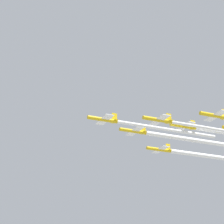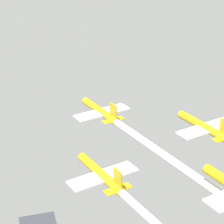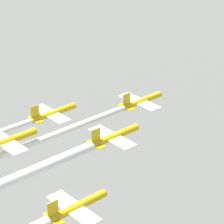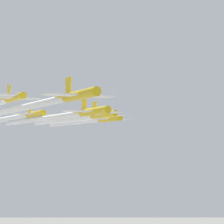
% 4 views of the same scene
% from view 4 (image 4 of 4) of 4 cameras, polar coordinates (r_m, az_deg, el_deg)
% --- Properties ---
extents(jet_0, '(8.65, 8.39, 2.90)m').
position_cam_4_polar(jet_0, '(58.77, -3.56, 1.86)').
color(jet_0, gold).
extents(jet_1, '(8.65, 8.39, 2.90)m').
position_cam_4_polar(jet_1, '(73.42, -2.03, 0.08)').
color(jet_1, gold).
extents(jet_3, '(8.65, 8.39, 2.90)m').
position_cam_4_polar(jet_3, '(88.22, -1.02, -0.26)').
color(jet_3, gold).
extents(jet_4, '(8.65, 8.39, 2.90)m').
position_cam_4_polar(jet_4, '(83.05, -10.45, 1.54)').
color(jet_4, gold).
extents(jet_6, '(8.65, 8.39, 2.90)m').
position_cam_4_polar(jet_6, '(103.01, -0.29, -0.74)').
color(jet_6, gold).
extents(jet_7, '(8.65, 8.39, 2.90)m').
position_cam_4_polar(jet_7, '(97.35, -8.28, -0.20)').
color(jet_7, gold).
extents(smoke_trail_0, '(31.35, 9.51, 0.94)m').
position_cam_4_polar(smoke_trail_0, '(77.62, -9.34, 0.52)').
color(smoke_trail_0, white).
extents(smoke_trail_1, '(38.79, 11.47, 0.83)m').
position_cam_4_polar(smoke_trail_1, '(95.73, -7.98, -0.80)').
color(smoke_trail_1, white).
extents(smoke_trail_3, '(29.74, 9.25, 1.15)m').
position_cam_4_polar(smoke_trail_3, '(105.89, -5.49, -0.84)').
color(smoke_trail_3, white).
extents(smoke_trail_6, '(28.21, 8.58, 0.87)m').
position_cam_4_polar(smoke_trail_6, '(119.86, -4.19, -1.17)').
color(smoke_trail_6, white).
extents(smoke_trail_7, '(34.12, 10.41, 1.09)m').
position_cam_4_polar(smoke_trail_7, '(117.96, -11.55, -0.79)').
color(smoke_trail_7, white).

